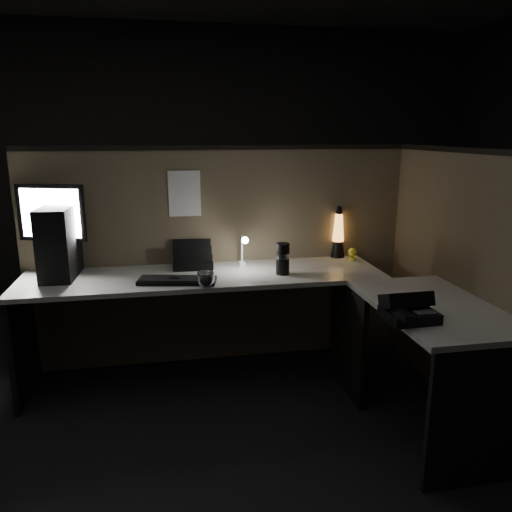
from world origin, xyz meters
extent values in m
plane|color=black|center=(0.00, 0.00, 0.00)|extent=(6.00, 6.00, 0.00)
plane|color=#282623|center=(0.00, 3.00, 1.35)|extent=(6.00, 0.00, 6.00)
cube|color=brown|center=(0.00, 0.93, 0.75)|extent=(2.66, 0.06, 1.50)
cube|color=brown|center=(1.33, 0.10, 0.75)|extent=(0.06, 1.66, 1.50)
cube|color=beige|center=(-0.15, 0.60, 0.71)|extent=(2.30, 0.60, 0.03)
cube|color=beige|center=(1.00, -0.20, 0.71)|extent=(0.60, 1.00, 0.03)
cube|color=black|center=(-1.28, 0.60, 0.35)|extent=(0.03, 0.55, 0.70)
cube|color=black|center=(1.00, -0.68, 0.35)|extent=(0.55, 0.03, 0.70)
cube|color=black|center=(0.72, 0.30, 0.35)|extent=(0.03, 0.55, 0.70)
cube|color=black|center=(-1.03, 0.72, 0.95)|extent=(0.21, 0.43, 0.44)
cylinder|color=black|center=(-1.09, 0.81, 0.74)|extent=(0.19, 0.19, 0.02)
cube|color=black|center=(-1.09, 0.83, 0.85)|extent=(0.06, 0.06, 0.21)
cube|color=black|center=(-1.09, 0.83, 1.12)|extent=(0.43, 0.18, 0.36)
cube|color=white|center=(-1.09, 0.81, 1.12)|extent=(0.37, 0.13, 0.31)
cube|color=black|center=(-0.33, 0.45, 0.74)|extent=(0.49, 0.25, 0.02)
ellipsoid|color=black|center=(-0.35, 0.45, 0.75)|extent=(0.12, 0.11, 0.04)
cube|color=white|center=(0.12, 0.75, 0.75)|extent=(0.04, 0.05, 0.03)
cylinder|color=white|center=(0.12, 0.75, 0.85)|extent=(0.01, 0.01, 0.18)
cylinder|color=white|center=(0.12, 0.69, 0.94)|extent=(0.01, 0.12, 0.01)
sphere|color=white|center=(0.12, 0.62, 0.94)|extent=(0.04, 0.04, 0.04)
cube|color=black|center=(-0.21, 0.79, 0.76)|extent=(0.27, 0.24, 0.05)
cube|color=black|center=(-0.21, 0.76, 0.80)|extent=(0.26, 0.03, 0.09)
cube|color=black|center=(-0.21, 0.87, 0.84)|extent=(0.26, 0.03, 0.18)
cone|color=black|center=(0.85, 0.88, 0.79)|extent=(0.10, 0.10, 0.12)
cone|color=orange|center=(0.85, 0.88, 0.95)|extent=(0.08, 0.08, 0.20)
sphere|color=#916215|center=(0.85, 0.88, 0.88)|extent=(0.04, 0.04, 0.04)
sphere|color=#916215|center=(0.85, 0.88, 0.96)|extent=(0.03, 0.03, 0.03)
cone|color=black|center=(0.85, 0.88, 1.08)|extent=(0.05, 0.05, 0.05)
cylinder|color=black|center=(0.34, 0.51, 0.83)|extent=(0.09, 0.09, 0.20)
imported|color=silver|center=(-0.16, 0.34, 0.77)|extent=(0.14, 0.14, 0.09)
sphere|color=yellow|center=(0.92, 0.78, 0.78)|extent=(0.06, 0.06, 0.06)
cube|color=white|center=(-0.25, 0.90, 1.21)|extent=(0.21, 0.00, 0.31)
cube|color=black|center=(0.76, -0.38, 0.76)|extent=(0.24, 0.21, 0.05)
cube|color=black|center=(0.76, -0.34, 0.82)|extent=(0.24, 0.15, 0.11)
cube|color=black|center=(0.69, -0.44, 0.79)|extent=(0.06, 0.18, 0.04)
cube|color=#3F3F42|center=(0.81, -0.41, 0.78)|extent=(0.11, 0.11, 0.00)
camera|label=1|loc=(-0.39, -2.48, 1.62)|focal=35.00mm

